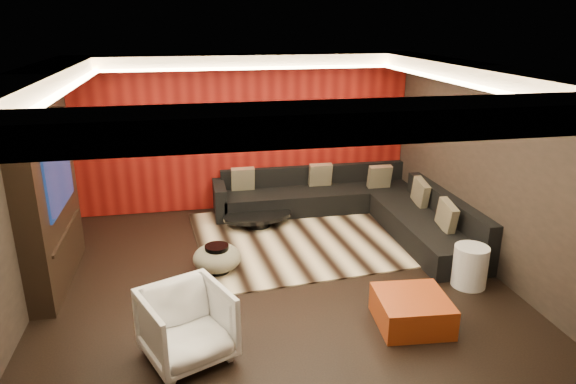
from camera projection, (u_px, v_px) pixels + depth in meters
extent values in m
cube|color=black|center=(275.00, 281.00, 6.95)|extent=(6.00, 6.00, 0.02)
cube|color=silver|center=(273.00, 68.00, 6.04)|extent=(6.00, 6.00, 0.02)
cube|color=black|center=(246.00, 133.00, 9.29)|extent=(6.00, 0.02, 2.80)
cube|color=black|center=(18.00, 198.00, 5.94)|extent=(0.02, 6.00, 2.80)
cube|color=black|center=(490.00, 169.00, 7.05)|extent=(0.02, 6.00, 2.80)
cube|color=#6B0C0A|center=(246.00, 133.00, 9.25)|extent=(5.98, 0.05, 2.78)
cube|color=silver|center=(246.00, 61.00, 8.59)|extent=(6.00, 0.60, 0.22)
cube|color=silver|center=(338.00, 121.00, 3.57)|extent=(6.00, 0.60, 0.22)
cube|color=silver|center=(29.00, 84.00, 5.58)|extent=(0.60, 4.80, 0.22)
cube|color=silver|center=(480.00, 74.00, 6.58)|extent=(0.60, 4.80, 0.22)
cube|color=#FFD899|center=(249.00, 68.00, 8.30)|extent=(4.80, 0.08, 0.04)
cube|color=#FFD899|center=(325.00, 125.00, 3.92)|extent=(4.80, 0.08, 0.04)
cube|color=#FFD899|center=(63.00, 92.00, 5.67)|extent=(0.08, 4.80, 0.04)
cube|color=#FFD899|center=(455.00, 82.00, 6.54)|extent=(0.08, 4.80, 0.04)
cube|color=black|center=(49.00, 204.00, 6.62)|extent=(0.30, 2.00, 2.20)
cube|color=black|center=(58.00, 177.00, 6.54)|extent=(0.04, 1.30, 0.80)
cube|color=black|center=(67.00, 231.00, 6.78)|extent=(0.04, 1.60, 0.04)
cube|color=beige|center=(321.00, 234.00, 8.40)|extent=(4.25, 3.34, 0.02)
cylinder|color=black|center=(258.00, 220.00, 8.71)|extent=(1.34, 1.34, 0.20)
cylinder|color=black|center=(217.00, 258.00, 7.10)|extent=(0.42, 0.42, 0.39)
ellipsoid|color=beige|center=(217.00, 258.00, 7.14)|extent=(0.88, 0.88, 0.37)
cylinder|color=silver|center=(470.00, 266.00, 6.74)|extent=(0.58, 0.58, 0.56)
cube|color=#A74315|center=(412.00, 310.00, 5.91)|extent=(0.86, 0.86, 0.35)
imported|color=silver|center=(187.00, 325.00, 5.26)|extent=(1.09, 1.10, 0.77)
cube|color=black|center=(318.00, 199.00, 9.48)|extent=(3.50, 0.90, 0.40)
cube|color=black|center=(314.00, 174.00, 9.68)|extent=(3.50, 0.20, 0.35)
cube|color=black|center=(425.00, 230.00, 8.09)|extent=(0.90, 2.60, 0.40)
cube|color=black|center=(448.00, 206.00, 8.04)|extent=(0.20, 2.60, 0.35)
cube|color=black|center=(220.00, 200.00, 9.11)|extent=(0.20, 0.90, 0.60)
cube|color=tan|center=(447.00, 216.00, 7.52)|extent=(0.12, 0.50, 0.50)
cube|color=tan|center=(380.00, 177.00, 9.39)|extent=(0.42, 0.20, 0.44)
cube|color=tan|center=(320.00, 175.00, 9.50)|extent=(0.42, 0.20, 0.44)
cube|color=tan|center=(421.00, 193.00, 8.52)|extent=(0.12, 0.50, 0.50)
cube|color=tan|center=(243.00, 179.00, 9.25)|extent=(0.42, 0.20, 0.44)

